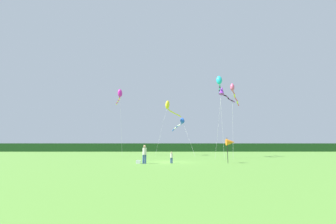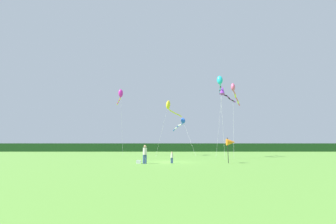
{
  "view_description": "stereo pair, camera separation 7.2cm",
  "coord_description": "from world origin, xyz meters",
  "px_view_note": "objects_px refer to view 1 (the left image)",
  "views": [
    {
      "loc": [
        -0.15,
        -23.42,
        1.71
      ],
      "look_at": [
        0.0,
        6.0,
        6.48
      ],
      "focal_mm": 22.57,
      "sensor_mm": 36.0,
      "label": 1
    },
    {
      "loc": [
        -0.08,
        -23.42,
        1.71
      ],
      "look_at": [
        0.0,
        6.0,
        6.48
      ],
      "focal_mm": 22.57,
      "sensor_mm": 36.0,
      "label": 2
    }
  ],
  "objects_px": {
    "person_adult": "(144,153)",
    "kite_blue": "(181,122)",
    "cooler_box": "(138,162)",
    "kite_yellow": "(169,106)",
    "banner_flag_pole": "(230,142)",
    "person_child": "(171,157)",
    "kite_rainbow": "(233,90)",
    "kite_cyan": "(219,82)",
    "kite_magenta": "(120,94)",
    "kite_purple": "(223,92)"
  },
  "relations": [
    {
      "from": "person_adult",
      "to": "kite_blue",
      "type": "bearing_deg",
      "value": 75.5
    },
    {
      "from": "cooler_box",
      "to": "kite_yellow",
      "type": "xyz_separation_m",
      "value": [
        3.14,
        17.57,
        8.96
      ]
    },
    {
      "from": "banner_flag_pole",
      "to": "person_adult",
      "type": "bearing_deg",
      "value": -176.27
    },
    {
      "from": "person_child",
      "to": "cooler_box",
      "type": "height_order",
      "value": "person_child"
    },
    {
      "from": "kite_yellow",
      "to": "kite_blue",
      "type": "xyz_separation_m",
      "value": [
        2.43,
        1.61,
        -2.84
      ]
    },
    {
      "from": "banner_flag_pole",
      "to": "kite_yellow",
      "type": "height_order",
      "value": "kite_yellow"
    },
    {
      "from": "person_adult",
      "to": "kite_rainbow",
      "type": "xyz_separation_m",
      "value": [
        13.09,
        12.1,
        9.71
      ]
    },
    {
      "from": "kite_cyan",
      "to": "kite_yellow",
      "type": "bearing_deg",
      "value": 136.62
    },
    {
      "from": "person_child",
      "to": "kite_magenta",
      "type": "xyz_separation_m",
      "value": [
        -9.53,
        17.54,
        10.89
      ]
    },
    {
      "from": "kite_magenta",
      "to": "kite_cyan",
      "type": "relative_size",
      "value": 1.0
    },
    {
      "from": "kite_purple",
      "to": "kite_magenta",
      "type": "xyz_separation_m",
      "value": [
        -18.03,
        6.47,
        1.14
      ]
    },
    {
      "from": "person_adult",
      "to": "kite_rainbow",
      "type": "relative_size",
      "value": 0.15
    },
    {
      "from": "kite_cyan",
      "to": "kite_blue",
      "type": "bearing_deg",
      "value": 120.92
    },
    {
      "from": "person_adult",
      "to": "person_child",
      "type": "xyz_separation_m",
      "value": [
        2.69,
        0.51,
        -0.37
      ]
    },
    {
      "from": "kite_blue",
      "to": "kite_purple",
      "type": "bearing_deg",
      "value": -50.78
    },
    {
      "from": "kite_purple",
      "to": "kite_rainbow",
      "type": "relative_size",
      "value": 0.96
    },
    {
      "from": "kite_purple",
      "to": "kite_cyan",
      "type": "distance_m",
      "value": 2.03
    },
    {
      "from": "kite_yellow",
      "to": "kite_blue",
      "type": "height_order",
      "value": "kite_yellow"
    },
    {
      "from": "kite_cyan",
      "to": "banner_flag_pole",
      "type": "bearing_deg",
      "value": -99.32
    },
    {
      "from": "cooler_box",
      "to": "kite_cyan",
      "type": "height_order",
      "value": "kite_cyan"
    },
    {
      "from": "kite_yellow",
      "to": "kite_rainbow",
      "type": "bearing_deg",
      "value": -27.54
    },
    {
      "from": "person_adult",
      "to": "banner_flag_pole",
      "type": "relative_size",
      "value": 0.7
    },
    {
      "from": "kite_magenta",
      "to": "kite_blue",
      "type": "distance_m",
      "value": 12.97
    },
    {
      "from": "banner_flag_pole",
      "to": "kite_blue",
      "type": "height_order",
      "value": "kite_blue"
    },
    {
      "from": "cooler_box",
      "to": "kite_magenta",
      "type": "xyz_separation_m",
      "value": [
        -6.23,
        18.01,
        11.36
      ]
    },
    {
      "from": "person_child",
      "to": "cooler_box",
      "type": "relative_size",
      "value": 2.64
    },
    {
      "from": "kite_rainbow",
      "to": "kite_blue",
      "type": "relative_size",
      "value": 1.18
    },
    {
      "from": "cooler_box",
      "to": "banner_flag_pole",
      "type": "xyz_separation_m",
      "value": [
        9.38,
        0.54,
        1.94
      ]
    },
    {
      "from": "person_child",
      "to": "banner_flag_pole",
      "type": "xyz_separation_m",
      "value": [
        6.09,
        0.06,
        1.46
      ]
    },
    {
      "from": "person_adult",
      "to": "kite_rainbow",
      "type": "bearing_deg",
      "value": 42.74
    },
    {
      "from": "cooler_box",
      "to": "kite_blue",
      "type": "distance_m",
      "value": 20.88
    },
    {
      "from": "kite_magenta",
      "to": "kite_yellow",
      "type": "distance_m",
      "value": 9.68
    },
    {
      "from": "kite_magenta",
      "to": "kite_yellow",
      "type": "bearing_deg",
      "value": -2.73
    },
    {
      "from": "person_child",
      "to": "kite_cyan",
      "type": "relative_size",
      "value": 0.09
    },
    {
      "from": "kite_yellow",
      "to": "cooler_box",
      "type": "bearing_deg",
      "value": -100.13
    },
    {
      "from": "cooler_box",
      "to": "person_adult",
      "type": "bearing_deg",
      "value": -3.5
    },
    {
      "from": "banner_flag_pole",
      "to": "kite_yellow",
      "type": "xyz_separation_m",
      "value": [
        -6.24,
        17.03,
        7.02
      ]
    },
    {
      "from": "kite_rainbow",
      "to": "kite_blue",
      "type": "distance_m",
      "value": 11.67
    },
    {
      "from": "cooler_box",
      "to": "kite_rainbow",
      "type": "distance_m",
      "value": 21.08
    },
    {
      "from": "person_adult",
      "to": "kite_purple",
      "type": "height_order",
      "value": "kite_purple"
    },
    {
      "from": "kite_purple",
      "to": "kite_rainbow",
      "type": "height_order",
      "value": "kite_rainbow"
    },
    {
      "from": "person_adult",
      "to": "banner_flag_pole",
      "type": "xyz_separation_m",
      "value": [
        8.78,
        0.57,
        1.09
      ]
    },
    {
      "from": "kite_rainbow",
      "to": "kite_blue",
      "type": "height_order",
      "value": "kite_rainbow"
    },
    {
      "from": "cooler_box",
      "to": "kite_blue",
      "type": "height_order",
      "value": "kite_blue"
    },
    {
      "from": "kite_yellow",
      "to": "kite_rainbow",
      "type": "xyz_separation_m",
      "value": [
        10.56,
        -5.5,
        1.6
      ]
    },
    {
      "from": "person_child",
      "to": "banner_flag_pole",
      "type": "relative_size",
      "value": 0.44
    },
    {
      "from": "kite_yellow",
      "to": "kite_cyan",
      "type": "height_order",
      "value": "kite_cyan"
    },
    {
      "from": "banner_flag_pole",
      "to": "kite_purple",
      "type": "distance_m",
      "value": 13.99
    },
    {
      "from": "person_adult",
      "to": "person_child",
      "type": "bearing_deg",
      "value": 10.76
    },
    {
      "from": "person_adult",
      "to": "kite_yellow",
      "type": "height_order",
      "value": "kite_yellow"
    }
  ]
}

